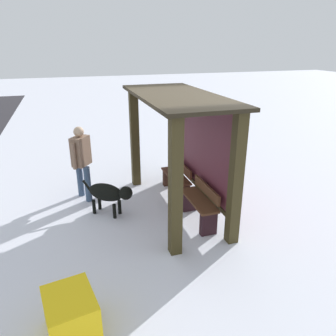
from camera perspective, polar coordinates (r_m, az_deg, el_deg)
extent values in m
plane|color=silver|center=(6.95, 1.39, -7.02)|extent=(60.00, 60.00, 0.00)
cube|color=#382F17|center=(7.70, -5.94, 5.19)|extent=(0.19, 0.19, 2.34)
cube|color=#382F17|center=(5.01, 1.34, -3.82)|extent=(0.19, 0.19, 2.34)
cube|color=#382F17|center=(7.98, 1.56, 5.87)|extent=(0.19, 0.19, 2.34)
cube|color=#382F17|center=(5.43, 12.00, -2.27)|extent=(0.19, 0.19, 2.34)
cube|color=black|center=(6.18, 1.58, 12.72)|extent=(3.36, 1.45, 0.06)
cube|color=#531F2B|center=(6.60, 5.86, 4.24)|extent=(2.78, 0.08, 1.74)
cube|color=#382F17|center=(6.92, 5.42, -3.16)|extent=(2.78, 0.06, 0.08)
cube|color=#492617|center=(7.41, 1.37, -1.41)|extent=(1.15, 0.36, 0.04)
cube|color=#492617|center=(7.39, 2.57, 0.15)|extent=(1.10, 0.04, 0.20)
cube|color=#321C14|center=(7.09, 2.62, -4.52)|extent=(0.12, 0.31, 0.42)
cube|color=#321C14|center=(7.91, 0.23, -1.65)|extent=(0.12, 0.31, 0.42)
cube|color=#57341F|center=(6.25, 5.49, -5.70)|extent=(1.15, 0.36, 0.04)
cube|color=#57341F|center=(6.22, 6.92, -3.83)|extent=(1.10, 0.04, 0.20)
cube|color=black|center=(5.99, 7.21, -9.76)|extent=(0.12, 0.31, 0.45)
cube|color=black|center=(6.75, 3.83, -5.81)|extent=(0.12, 0.31, 0.45)
cube|color=#826550|center=(7.17, -15.30, 2.94)|extent=(0.48, 0.46, 0.64)
sphere|color=tan|center=(7.05, -15.64, 6.24)|extent=(0.22, 0.22, 0.22)
cylinder|color=#384C69|center=(7.27, -14.11, -2.81)|extent=(0.20, 0.20, 0.81)
cylinder|color=#384C69|center=(7.58, -15.39, -1.94)|extent=(0.20, 0.20, 0.81)
cylinder|color=#826550|center=(6.98, -16.44, 2.05)|extent=(0.13, 0.13, 0.58)
cylinder|color=#826550|center=(7.38, -14.17, 3.30)|extent=(0.13, 0.13, 0.58)
ellipsoid|color=black|center=(6.62, -11.06, -4.26)|extent=(0.75, 0.79, 0.36)
sphere|color=black|center=(6.35, -7.53, -4.45)|extent=(0.27, 0.27, 0.27)
cylinder|color=black|center=(6.84, -14.19, -3.17)|extent=(0.19, 0.20, 0.26)
cylinder|color=black|center=(6.57, -9.53, -7.60)|extent=(0.07, 0.07, 0.31)
cylinder|color=black|center=(6.71, -8.63, -6.87)|extent=(0.07, 0.07, 0.31)
cylinder|color=black|center=(6.82, -13.05, -6.72)|extent=(0.07, 0.07, 0.31)
cylinder|color=black|center=(6.96, -12.11, -6.04)|extent=(0.07, 0.07, 0.31)
cube|color=yellow|center=(4.35, -16.88, -23.85)|extent=(0.79, 0.67, 0.55)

